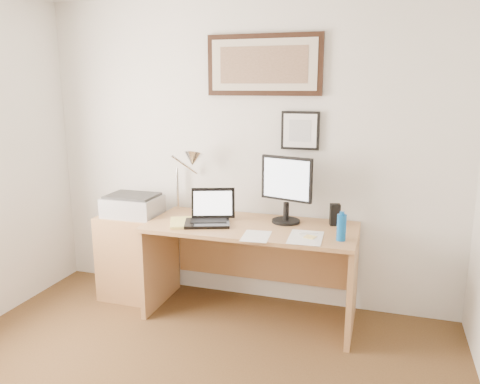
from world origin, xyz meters
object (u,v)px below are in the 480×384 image
at_px(side_cabinet, 133,256).
at_px(desk, 254,251).
at_px(book, 170,223).
at_px(laptop, 209,216).
at_px(water_bottle, 341,227).
at_px(printer, 133,205).
at_px(lcd_monitor, 286,186).

bearing_deg(side_cabinet, desk, 1.89).
xyz_separation_m(book, desk, (0.60, 0.25, -0.25)).
bearing_deg(desk, laptop, -159.08).
bearing_deg(book, water_bottle, 0.17).
height_order(desk, printer, printer).
relative_size(desk, laptop, 3.99).
xyz_separation_m(water_bottle, printer, (-1.73, 0.21, -0.02)).
bearing_deg(water_bottle, desk, 160.48).
xyz_separation_m(water_bottle, laptop, (-1.02, 0.12, -0.03)).
height_order(water_bottle, laptop, laptop).
relative_size(side_cabinet, lcd_monitor, 1.40).
bearing_deg(water_bottle, printer, 173.25).
bearing_deg(desk, book, -157.36).
relative_size(water_bottle, laptop, 0.46).
distance_m(water_bottle, printer, 1.75).
bearing_deg(desk, lcd_monitor, 14.39).
xyz_separation_m(book, printer, (-0.44, 0.21, 0.06)).
height_order(lcd_monitor, printer, lcd_monitor).
bearing_deg(desk, printer, -177.78).
distance_m(lcd_monitor, printer, 1.30).
relative_size(desk, printer, 3.64).
distance_m(side_cabinet, printer, 0.45).
bearing_deg(printer, desk, 2.22).
height_order(water_bottle, printer, water_bottle).
height_order(book, laptop, laptop).
bearing_deg(side_cabinet, water_bottle, -6.80).
xyz_separation_m(desk, printer, (-1.04, -0.04, 0.30)).
relative_size(book, lcd_monitor, 0.55).
relative_size(water_bottle, desk, 0.12).
height_order(water_bottle, lcd_monitor, lcd_monitor).
relative_size(side_cabinet, laptop, 1.82).
bearing_deg(lcd_monitor, book, -159.64).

